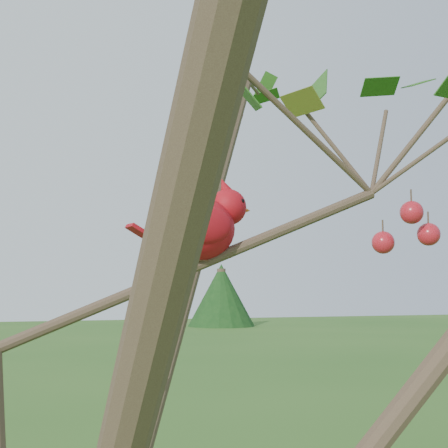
% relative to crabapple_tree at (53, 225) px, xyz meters
% --- Properties ---
extents(crabapple_tree, '(2.35, 2.05, 2.95)m').
position_rel_crabapple_tree_xyz_m(crabapple_tree, '(0.00, 0.00, 0.00)').
color(crabapple_tree, '#3E2B21').
rests_on(crabapple_tree, ground).
extents(cardinal, '(0.21, 0.12, 0.15)m').
position_rel_crabapple_tree_xyz_m(cardinal, '(0.23, 0.10, 0.02)').
color(cardinal, red).
rests_on(cardinal, ground).
extents(distant_trees, '(40.46, 14.54, 3.36)m').
position_rel_crabapple_tree_xyz_m(distant_trees, '(0.87, 25.90, -0.66)').
color(distant_trees, '#3E2B21').
rests_on(distant_trees, ground).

